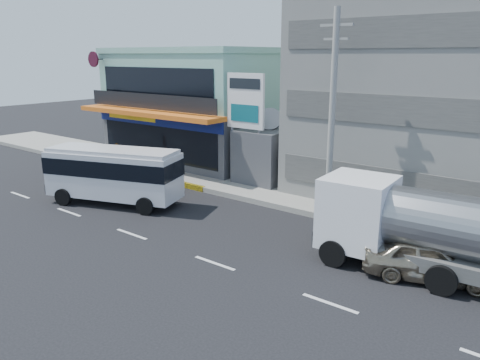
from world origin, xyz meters
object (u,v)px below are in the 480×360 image
minibus (113,171)px  motorcycle_rider (119,164)px  concrete_building (467,72)px  utility_pole_near (332,115)px  satellite_dish (270,128)px  shop_building (205,108)px  tanker_truck (426,229)px  billboard (245,107)px  sedan (430,259)px

minibus → motorcycle_rider: minibus is taller
concrete_building → utility_pole_near: concrete_building is taller
satellite_dish → minibus: size_ratio=0.20×
concrete_building → shop_building: bearing=-176.6°
satellite_dish → tanker_truck: (11.70, -6.99, -1.78)m
billboard → utility_pole_near: size_ratio=0.69×
utility_pole_near → sedan: 8.26m
shop_building → sedan: size_ratio=2.69×
shop_building → motorcycle_rider: size_ratio=5.87×
shop_building → concrete_building: bearing=3.4°
billboard → tanker_truck: billboard is taller
minibus → satellite_dish: bearing=63.4°
utility_pole_near → motorcycle_rider: (-15.58, -0.60, -4.45)m
sedan → satellite_dish: bearing=40.9°
shop_building → utility_pole_near: utility_pole_near is taller
satellite_dish → tanker_truck: bearing=-30.8°
concrete_building → motorcycle_rider: 22.14m
satellite_dish → utility_pole_near: size_ratio=0.15×
billboard → minibus: bearing=-119.3°
minibus → sedan: bearing=4.7°
concrete_building → sedan: (2.00, -11.24, -6.21)m
utility_pole_near → tanker_truck: bearing=-30.7°
satellite_dish → motorcycle_rider: satellite_dish is taller
utility_pole_near → satellite_dish: bearing=149.0°
tanker_truck → satellite_dish: bearing=149.2°
concrete_building → satellite_dish: concrete_building is taller
satellite_dish → billboard: 2.31m
minibus → sedan: (16.29, 1.33, -1.04)m
shop_building → utility_pole_near: bearing=-25.1°
billboard → tanker_truck: bearing=-23.0°
concrete_building → motorcycle_rider: size_ratio=7.57×
tanker_truck → utility_pole_near: bearing=149.3°
shop_building → motorcycle_rider: bearing=-102.5°
shop_building → satellite_dish: bearing=-20.2°
shop_building → billboard: shop_building is taller
concrete_building → sedan: concrete_building is taller
satellite_dish → tanker_truck: 13.75m
minibus → motorcycle_rider: bearing=140.4°
minibus → sedan: 16.38m
billboard → motorcycle_rider: (-9.08, -2.40, -4.23)m
satellite_dish → minibus: (-4.29, -8.57, -1.74)m
shop_building → minibus: bearing=-72.2°
sedan → motorcycle_rider: size_ratio=2.18×
motorcycle_rider → concrete_building: bearing=22.7°
shop_building → satellite_dish: shop_building is taller
satellite_dish → billboard: (-0.50, -1.80, 1.35)m
shop_building → sedan: shop_building is taller
concrete_building → sedan: size_ratio=3.47×
sedan → motorcycle_rider: motorcycle_rider is taller
shop_building → concrete_building: size_ratio=0.77×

